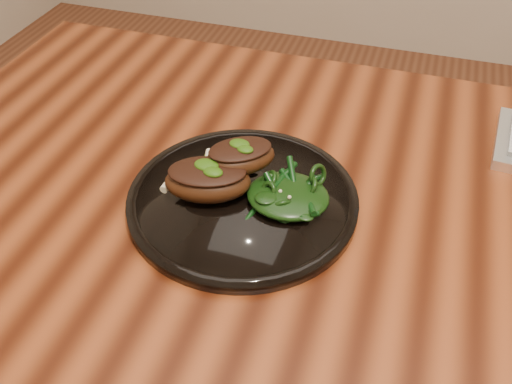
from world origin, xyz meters
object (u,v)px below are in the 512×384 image
(plate, at_px, (243,200))
(greens_heap, at_px, (288,191))
(desk, at_px, (462,296))
(lamb_chop_front, at_px, (207,179))

(plate, xyz_separation_m, greens_heap, (0.06, 0.01, 0.02))
(plate, bearing_deg, desk, 1.61)
(lamb_chop_front, bearing_deg, plate, 13.75)
(desk, xyz_separation_m, plate, (-0.29, -0.01, 0.09))
(plate, relative_size, greens_heap, 2.83)
(lamb_chop_front, relative_size, greens_heap, 1.18)
(lamb_chop_front, xyz_separation_m, greens_heap, (0.10, 0.02, -0.01))
(plate, xyz_separation_m, lamb_chop_front, (-0.04, -0.01, 0.03))
(desk, relative_size, plate, 5.53)
(desk, distance_m, lamb_chop_front, 0.35)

